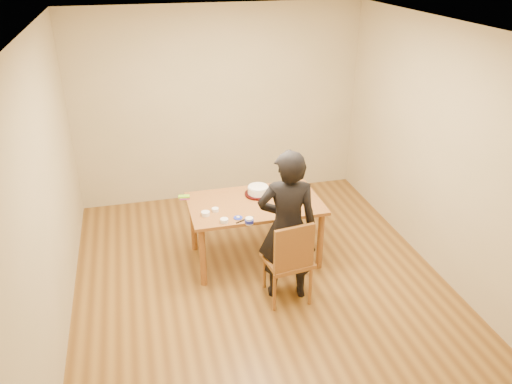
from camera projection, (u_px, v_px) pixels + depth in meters
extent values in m
cube|color=brown|center=(260.00, 280.00, 5.56)|extent=(4.00, 4.50, 0.00)
cube|color=silver|center=(261.00, 28.00, 4.35)|extent=(4.00, 4.50, 0.00)
cube|color=tan|center=(219.00, 106.00, 6.91)|extent=(4.00, 0.00, 2.70)
cube|color=tan|center=(47.00, 192.00, 4.51)|extent=(0.00, 4.50, 2.70)
cube|color=tan|center=(439.00, 151.00, 5.39)|extent=(0.00, 4.50, 2.70)
cube|color=brown|center=(255.00, 204.00, 5.63)|extent=(1.49, 0.88, 0.04)
cube|color=brown|center=(287.00, 260.00, 5.12)|extent=(0.50, 0.50, 0.04)
cylinder|color=red|center=(258.00, 194.00, 5.78)|extent=(0.31, 0.31, 0.02)
cylinder|color=white|center=(258.00, 190.00, 5.76)|extent=(0.24, 0.24, 0.08)
ellipsoid|color=white|center=(258.00, 186.00, 5.74)|extent=(0.24, 0.24, 0.03)
cylinder|color=white|center=(249.00, 221.00, 5.17)|extent=(0.08, 0.08, 0.07)
cylinder|color=#1B29B0|center=(238.00, 218.00, 5.29)|extent=(0.10, 0.10, 0.01)
ellipsoid|color=white|center=(238.00, 217.00, 5.29)|extent=(0.04, 0.04, 0.02)
cylinder|color=white|center=(224.00, 221.00, 5.21)|extent=(0.09, 0.09, 0.04)
cylinder|color=white|center=(215.00, 210.00, 5.43)|extent=(0.08, 0.08, 0.04)
cylinder|color=white|center=(206.00, 214.00, 5.34)|extent=(0.09, 0.09, 0.04)
cube|color=#F238A0|center=(185.00, 198.00, 5.70)|extent=(0.12, 0.07, 0.02)
cube|color=green|center=(184.00, 196.00, 5.69)|extent=(0.13, 0.08, 0.02)
cube|color=black|center=(243.00, 221.00, 5.24)|extent=(0.16, 0.09, 0.01)
imported|color=black|center=(287.00, 226.00, 4.99)|extent=(0.67, 0.51, 1.65)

